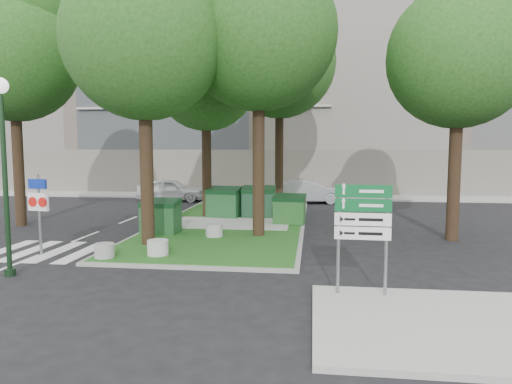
% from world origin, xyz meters
% --- Properties ---
extents(ground, '(120.00, 120.00, 0.00)m').
position_xyz_m(ground, '(0.00, 0.00, 0.00)').
color(ground, black).
rests_on(ground, ground).
extents(median_island, '(6.00, 16.00, 0.12)m').
position_xyz_m(median_island, '(0.50, 8.00, 0.06)').
color(median_island, '#164513').
rests_on(median_island, ground).
extents(median_kerb, '(6.30, 16.30, 0.10)m').
position_xyz_m(median_kerb, '(0.50, 8.00, 0.05)').
color(median_kerb, gray).
rests_on(median_kerb, ground).
extents(sidewalk_corner, '(5.00, 4.00, 0.12)m').
position_xyz_m(sidewalk_corner, '(6.50, -3.50, 0.06)').
color(sidewalk_corner, '#999993').
rests_on(sidewalk_corner, ground).
extents(building_sidewalk, '(42.00, 3.00, 0.12)m').
position_xyz_m(building_sidewalk, '(0.00, 18.50, 0.06)').
color(building_sidewalk, '#999993').
rests_on(building_sidewalk, ground).
extents(zebra_crossing, '(5.00, 3.00, 0.01)m').
position_xyz_m(zebra_crossing, '(-3.75, 1.50, 0.01)').
color(zebra_crossing, silver).
rests_on(zebra_crossing, ground).
extents(apartment_building, '(41.00, 12.00, 16.00)m').
position_xyz_m(apartment_building, '(0.00, 26.00, 8.00)').
color(apartment_building, tan).
rests_on(apartment_building, ground).
extents(tree_median_near_left, '(5.20, 5.20, 10.53)m').
position_xyz_m(tree_median_near_left, '(-1.41, 2.56, 7.32)').
color(tree_median_near_left, black).
rests_on(tree_median_near_left, ground).
extents(tree_median_near_right, '(5.60, 5.60, 11.46)m').
position_xyz_m(tree_median_near_right, '(2.09, 4.56, 7.99)').
color(tree_median_near_right, black).
rests_on(tree_median_near_right, ground).
extents(tree_median_mid, '(4.80, 4.80, 9.99)m').
position_xyz_m(tree_median_mid, '(-0.91, 9.06, 6.98)').
color(tree_median_mid, black).
rests_on(tree_median_mid, ground).
extents(tree_median_far, '(5.80, 5.80, 11.93)m').
position_xyz_m(tree_median_far, '(2.29, 12.06, 8.32)').
color(tree_median_far, black).
rests_on(tree_median_far, ground).
extents(tree_street_left, '(5.40, 5.40, 11.00)m').
position_xyz_m(tree_street_left, '(-8.41, 6.06, 7.65)').
color(tree_street_left, black).
rests_on(tree_street_left, ground).
extents(tree_street_right, '(5.00, 5.00, 10.06)m').
position_xyz_m(tree_street_right, '(9.09, 5.06, 6.98)').
color(tree_street_right, black).
rests_on(tree_street_right, ground).
extents(dumpster_a, '(1.46, 1.06, 1.30)m').
position_xyz_m(dumpster_a, '(-1.74, 4.49, 0.75)').
color(dumpster_a, '#103A15').
rests_on(dumpster_a, median_island).
extents(dumpster_b, '(1.66, 1.27, 1.41)m').
position_xyz_m(dumpster_b, '(-0.14, 8.79, 0.80)').
color(dumpster_b, '#13431C').
rests_on(dumpster_b, median_island).
extents(dumpster_c, '(1.56, 1.10, 1.44)m').
position_xyz_m(dumpster_c, '(1.46, 9.09, 0.81)').
color(dumpster_c, '#0F341C').
rests_on(dumpster_c, median_island).
extents(dumpster_d, '(1.43, 1.07, 1.26)m').
position_xyz_m(dumpster_d, '(3.00, 7.29, 0.72)').
color(dumpster_d, '#164816').
rests_on(dumpster_d, median_island).
extents(bollard_left, '(0.58, 0.58, 0.41)m').
position_xyz_m(bollard_left, '(-2.10, 0.50, 0.33)').
color(bollard_left, gray).
rests_on(bollard_left, median_island).
extents(bollard_right, '(0.63, 0.63, 0.45)m').
position_xyz_m(bollard_right, '(0.43, 4.04, 0.34)').
color(bollard_right, gray).
rests_on(bollard_right, median_island).
extents(bollard_mid, '(0.63, 0.63, 0.45)m').
position_xyz_m(bollard_mid, '(-0.65, 1.01, 0.35)').
color(bollard_mid, '#A9AAA4').
rests_on(bollard_mid, median_island).
extents(litter_bin, '(0.41, 0.41, 0.71)m').
position_xyz_m(litter_bin, '(3.13, 9.10, 0.48)').
color(litter_bin, gold).
rests_on(litter_bin, median_island).
extents(street_lamp, '(0.41, 0.41, 5.11)m').
position_xyz_m(street_lamp, '(-3.88, -1.24, 3.21)').
color(street_lamp, black).
rests_on(street_lamp, ground).
extents(traffic_sign_pole, '(0.76, 0.15, 2.54)m').
position_xyz_m(traffic_sign_pole, '(-4.44, 1.03, 1.63)').
color(traffic_sign_pole, slate).
rests_on(traffic_sign_pole, ground).
extents(directional_sign, '(1.21, 0.11, 2.43)m').
position_xyz_m(directional_sign, '(5.06, -2.00, 1.73)').
color(directional_sign, slate).
rests_on(directional_sign, sidewalk_corner).
extents(car_white, '(4.31, 2.03, 1.43)m').
position_xyz_m(car_white, '(-4.82, 15.50, 0.71)').
color(car_white, silver).
rests_on(car_white, ground).
extents(car_silver, '(4.50, 2.05, 1.43)m').
position_xyz_m(car_silver, '(3.71, 15.50, 0.72)').
color(car_silver, '#97989E').
rests_on(car_silver, ground).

